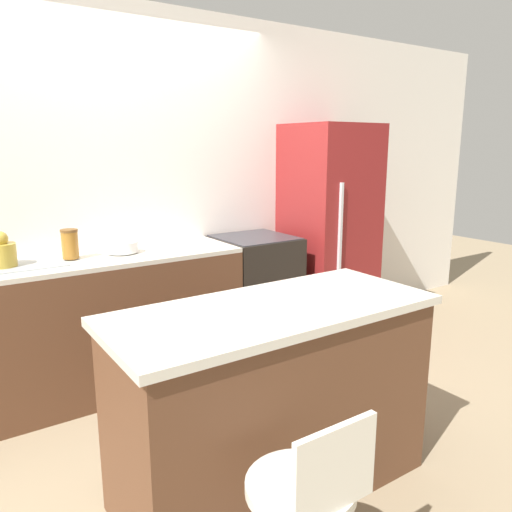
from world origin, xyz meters
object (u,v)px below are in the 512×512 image
(kettle, at_px, (2,252))
(mixing_bowl, at_px, (122,247))
(oven_range, at_px, (255,294))
(refrigerator, at_px, (328,232))

(kettle, xyz_separation_m, mixing_bowl, (0.72, 0.00, -0.05))
(oven_range, height_order, kettle, kettle)
(mixing_bowl, bearing_deg, kettle, 180.00)
(refrigerator, xyz_separation_m, kettle, (-2.52, 0.05, 0.12))
(oven_range, relative_size, mixing_bowl, 4.47)
(oven_range, distance_m, kettle, 1.86)
(oven_range, xyz_separation_m, kettle, (-1.78, 0.02, 0.55))
(mixing_bowl, bearing_deg, refrigerator, -1.56)
(refrigerator, relative_size, kettle, 8.61)
(oven_range, xyz_separation_m, mixing_bowl, (-1.06, 0.02, 0.50))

